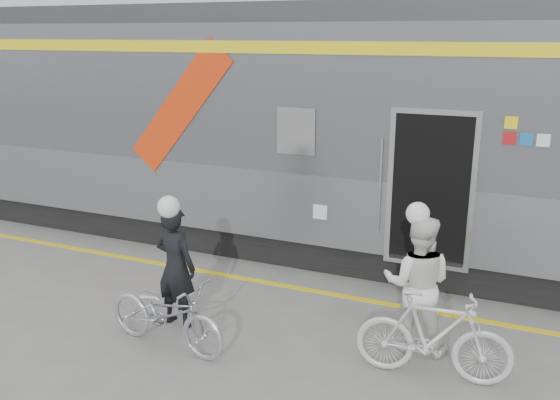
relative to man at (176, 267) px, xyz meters
The scene contains 9 objects.
ground 1.17m from the man, 35.87° to the right, with size 90.00×90.00×0.00m, color slate.
train 3.94m from the man, 81.30° to the left, with size 24.00×3.17×4.10m.
safety_strip 1.96m from the man, 67.16° to the left, with size 24.00×0.12×0.01m, color yellow.
man is the anchor object (origin of this frame).
bicycle_left 0.69m from the man, 70.02° to the right, with size 0.58×1.68×0.88m, color #B7BBC0.
woman 2.99m from the man, 11.36° to the left, with size 0.81×0.63×1.67m, color white.
bicycle_right 3.25m from the man, ahead, with size 0.48×1.68×1.01m, color beige.
helmet_man 0.94m from the man, ahead, with size 0.28×0.28×0.28m, color white.
helmet_woman 3.15m from the man, 11.36° to the left, with size 0.27×0.27×0.27m, color white.
Camera 1 is at (3.29, -5.38, 3.66)m, focal length 38.00 mm.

